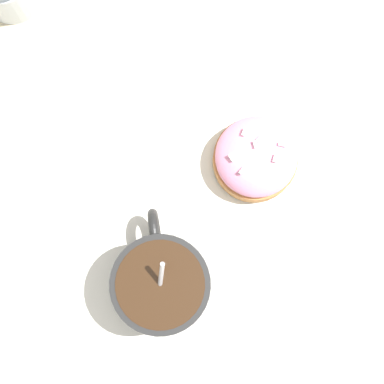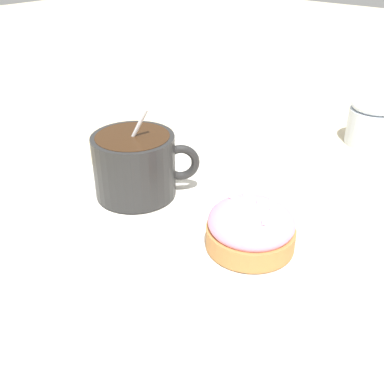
% 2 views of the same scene
% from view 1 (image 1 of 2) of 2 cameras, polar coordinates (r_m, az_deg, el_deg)
% --- Properties ---
extents(ground_plane, '(3.00, 3.00, 0.00)m').
position_cam_1_polar(ground_plane, '(0.62, 0.93, -2.25)').
color(ground_plane, '#C6B793').
extents(paper_napkin, '(0.35, 0.34, 0.00)m').
position_cam_1_polar(paper_napkin, '(0.62, 0.93, -2.23)').
color(paper_napkin, white).
rests_on(paper_napkin, ground_plane).
extents(coffee_cup, '(0.10, 0.10, 0.10)m').
position_cam_1_polar(coffee_cup, '(0.58, -2.73, -8.09)').
color(coffee_cup, black).
rests_on(coffee_cup, paper_napkin).
extents(frosted_pastry, '(0.08, 0.08, 0.05)m').
position_cam_1_polar(frosted_pastry, '(0.61, 5.69, 3.03)').
color(frosted_pastry, '#B2753D').
rests_on(frosted_pastry, paper_napkin).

